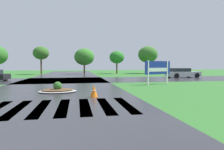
{
  "coord_description": "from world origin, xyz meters",
  "views": [
    {
      "loc": [
        1.48,
        -2.83,
        1.78
      ],
      "look_at": [
        4.1,
        11.41,
        1.0
      ],
      "focal_mm": 30.72,
      "sensor_mm": 36.0,
      "label": 1
    }
  ],
  "objects_px": {
    "median_island": "(58,90)",
    "estate_billboard": "(158,69)",
    "car_dark_suv": "(182,73)",
    "traffic_cone": "(94,91)"
  },
  "relations": [
    {
      "from": "car_dark_suv",
      "to": "median_island",
      "type": "bearing_deg",
      "value": -146.75
    },
    {
      "from": "median_island",
      "to": "traffic_cone",
      "type": "distance_m",
      "value": 3.2
    },
    {
      "from": "estate_billboard",
      "to": "car_dark_suv",
      "type": "relative_size",
      "value": 0.59
    },
    {
      "from": "median_island",
      "to": "traffic_cone",
      "type": "xyz_separation_m",
      "value": [
        2.16,
        -2.36,
        0.18
      ]
    },
    {
      "from": "estate_billboard",
      "to": "traffic_cone",
      "type": "relative_size",
      "value": 4.12
    },
    {
      "from": "car_dark_suv",
      "to": "traffic_cone",
      "type": "relative_size",
      "value": 6.95
    },
    {
      "from": "traffic_cone",
      "to": "car_dark_suv",
      "type": "bearing_deg",
      "value": 45.84
    },
    {
      "from": "car_dark_suv",
      "to": "traffic_cone",
      "type": "bearing_deg",
      "value": -137.32
    },
    {
      "from": "traffic_cone",
      "to": "estate_billboard",
      "type": "bearing_deg",
      "value": 42.27
    },
    {
      "from": "median_island",
      "to": "estate_billboard",
      "type": "bearing_deg",
      "value": 21.54
    }
  ]
}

